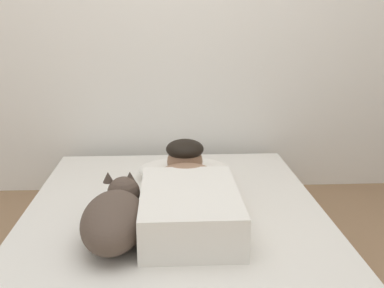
{
  "coord_description": "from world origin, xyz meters",
  "views": [
    {
      "loc": [
        -0.05,
        -1.73,
        1.19
      ],
      "look_at": [
        0.09,
        0.65,
        0.53
      ],
      "focal_mm": 44.1,
      "sensor_mm": 36.0,
      "label": 1
    }
  ],
  "objects_px": {
    "pillow": "(184,169)",
    "person_lying": "(188,194)",
    "bed": "(175,237)",
    "cell_phone": "(238,242)",
    "coffee_cup": "(208,178)",
    "dog": "(115,217)"
  },
  "relations": [
    {
      "from": "bed",
      "to": "cell_phone",
      "type": "xyz_separation_m",
      "value": [
        0.25,
        -0.35,
        0.15
      ]
    },
    {
      "from": "pillow",
      "to": "dog",
      "type": "distance_m",
      "value": 0.8
    },
    {
      "from": "person_lying",
      "to": "cell_phone",
      "type": "height_order",
      "value": "person_lying"
    },
    {
      "from": "pillow",
      "to": "cell_phone",
      "type": "xyz_separation_m",
      "value": [
        0.19,
        -0.8,
        -0.05
      ]
    },
    {
      "from": "pillow",
      "to": "person_lying",
      "type": "distance_m",
      "value": 0.51
    },
    {
      "from": "bed",
      "to": "cell_phone",
      "type": "distance_m",
      "value": 0.46
    },
    {
      "from": "pillow",
      "to": "dog",
      "type": "height_order",
      "value": "dog"
    },
    {
      "from": "bed",
      "to": "pillow",
      "type": "xyz_separation_m",
      "value": [
        0.06,
        0.45,
        0.2
      ]
    },
    {
      "from": "person_lying",
      "to": "cell_phone",
      "type": "relative_size",
      "value": 6.57
    },
    {
      "from": "bed",
      "to": "person_lying",
      "type": "height_order",
      "value": "person_lying"
    },
    {
      "from": "bed",
      "to": "person_lying",
      "type": "xyz_separation_m",
      "value": [
        0.06,
        -0.06,
        0.25
      ]
    },
    {
      "from": "bed",
      "to": "person_lying",
      "type": "distance_m",
      "value": 0.26
    },
    {
      "from": "coffee_cup",
      "to": "pillow",
      "type": "bearing_deg",
      "value": 140.92
    },
    {
      "from": "cell_phone",
      "to": "dog",
      "type": "bearing_deg",
      "value": 173.52
    },
    {
      "from": "coffee_cup",
      "to": "person_lying",
      "type": "bearing_deg",
      "value": -107.36
    },
    {
      "from": "bed",
      "to": "cell_phone",
      "type": "bearing_deg",
      "value": -53.83
    },
    {
      "from": "pillow",
      "to": "person_lying",
      "type": "bearing_deg",
      "value": -90.23
    },
    {
      "from": "dog",
      "to": "cell_phone",
      "type": "xyz_separation_m",
      "value": [
        0.51,
        -0.06,
        -0.1
      ]
    },
    {
      "from": "pillow",
      "to": "dog",
      "type": "relative_size",
      "value": 0.9
    },
    {
      "from": "coffee_cup",
      "to": "cell_phone",
      "type": "xyz_separation_m",
      "value": [
        0.06,
        -0.69,
        -0.03
      ]
    },
    {
      "from": "pillow",
      "to": "dog",
      "type": "xyz_separation_m",
      "value": [
        -0.32,
        -0.74,
        0.05
      ]
    },
    {
      "from": "coffee_cup",
      "to": "cell_phone",
      "type": "distance_m",
      "value": 0.7
    }
  ]
}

